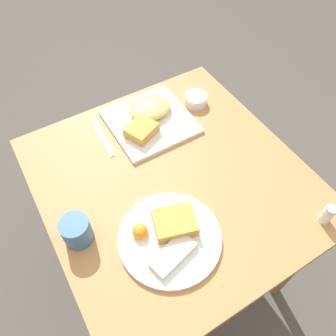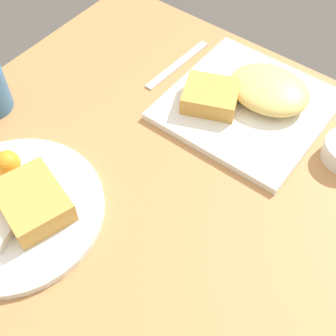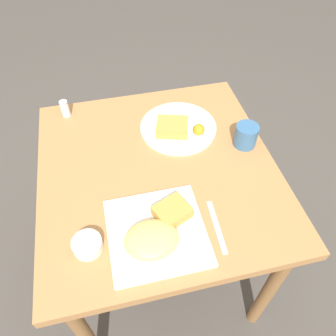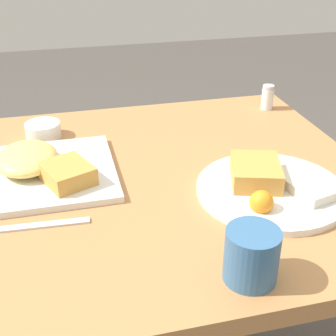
{
  "view_description": "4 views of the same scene",
  "coord_description": "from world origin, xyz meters",
  "px_view_note": "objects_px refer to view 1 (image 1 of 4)",
  "views": [
    {
      "loc": [
        0.32,
        0.5,
        1.59
      ],
      "look_at": [
        0.01,
        -0.02,
        0.77
      ],
      "focal_mm": 35.0,
      "sensor_mm": 36.0,
      "label": 1
    },
    {
      "loc": [
        -0.32,
        0.34,
        1.37
      ],
      "look_at": [
        -0.04,
        -0.03,
        0.75
      ],
      "focal_mm": 50.0,
      "sensor_mm": 36.0,
      "label": 2
    },
    {
      "loc": [
        -0.13,
        -0.73,
        1.58
      ],
      "look_at": [
        0.03,
        -0.03,
        0.75
      ],
      "focal_mm": 35.0,
      "sensor_mm": 36.0,
      "label": 3
    },
    {
      "loc": [
        0.83,
        -0.21,
        1.21
      ],
      "look_at": [
        0.03,
        -0.01,
        0.76
      ],
      "focal_mm": 50.0,
      "sensor_mm": 36.0,
      "label": 4
    }
  ],
  "objects_px": {
    "plate_oval_far": "(170,235)",
    "sauce_ramekin": "(196,99)",
    "plate_square_near": "(149,117)",
    "salt_shaker": "(327,215)",
    "butter_knife": "(103,138)",
    "coffee_mug": "(77,231)"
  },
  "relations": [
    {
      "from": "plate_square_near",
      "to": "coffee_mug",
      "type": "height_order",
      "value": "coffee_mug"
    },
    {
      "from": "plate_square_near",
      "to": "salt_shaker",
      "type": "bearing_deg",
      "value": 111.42
    },
    {
      "from": "plate_square_near",
      "to": "plate_oval_far",
      "type": "bearing_deg",
      "value": 68.11
    },
    {
      "from": "butter_knife",
      "to": "coffee_mug",
      "type": "bearing_deg",
      "value": -31.18
    },
    {
      "from": "plate_oval_far",
      "to": "salt_shaker",
      "type": "xyz_separation_m",
      "value": [
        -0.41,
        0.18,
        0.01
      ]
    },
    {
      "from": "salt_shaker",
      "to": "butter_knife",
      "type": "xyz_separation_m",
      "value": [
        0.42,
        -0.62,
        -0.03
      ]
    },
    {
      "from": "salt_shaker",
      "to": "plate_oval_far",
      "type": "bearing_deg",
      "value": -23.88
    },
    {
      "from": "coffee_mug",
      "to": "plate_oval_far",
      "type": "bearing_deg",
      "value": 148.85
    },
    {
      "from": "plate_square_near",
      "to": "sauce_ramekin",
      "type": "bearing_deg",
      "value": 178.27
    },
    {
      "from": "sauce_ramekin",
      "to": "coffee_mug",
      "type": "xyz_separation_m",
      "value": [
        0.59,
        0.29,
        0.02
      ]
    },
    {
      "from": "salt_shaker",
      "to": "coffee_mug",
      "type": "distance_m",
      "value": 0.71
    },
    {
      "from": "plate_oval_far",
      "to": "salt_shaker",
      "type": "distance_m",
      "value": 0.45
    },
    {
      "from": "plate_square_near",
      "to": "plate_oval_far",
      "type": "height_order",
      "value": "plate_square_near"
    },
    {
      "from": "salt_shaker",
      "to": "sauce_ramekin",
      "type": "bearing_deg",
      "value": -86.06
    },
    {
      "from": "sauce_ramekin",
      "to": "butter_knife",
      "type": "height_order",
      "value": "sauce_ramekin"
    },
    {
      "from": "salt_shaker",
      "to": "coffee_mug",
      "type": "xyz_separation_m",
      "value": [
        0.63,
        -0.31,
        0.01
      ]
    },
    {
      "from": "plate_oval_far",
      "to": "sauce_ramekin",
      "type": "distance_m",
      "value": 0.56
    },
    {
      "from": "plate_oval_far",
      "to": "sauce_ramekin",
      "type": "xyz_separation_m",
      "value": [
        -0.37,
        -0.42,
        0.0
      ]
    },
    {
      "from": "butter_knife",
      "to": "salt_shaker",
      "type": "bearing_deg",
      "value": 36.95
    },
    {
      "from": "plate_oval_far",
      "to": "sauce_ramekin",
      "type": "relative_size",
      "value": 3.44
    },
    {
      "from": "plate_square_near",
      "to": "butter_knife",
      "type": "xyz_separation_m",
      "value": [
        0.18,
        -0.01,
        -0.02
      ]
    },
    {
      "from": "sauce_ramekin",
      "to": "salt_shaker",
      "type": "distance_m",
      "value": 0.61
    }
  ]
}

